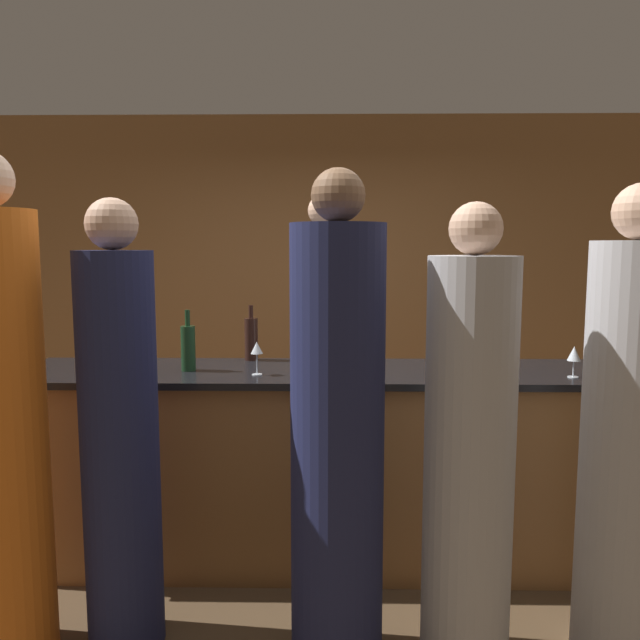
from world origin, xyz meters
name	(u,v)px	position (x,y,z in m)	size (l,w,h in m)	color
ground_plane	(318,558)	(0.00, 0.00, 0.00)	(14.00, 14.00, 0.00)	#4C3823
back_wall	(323,277)	(0.00, 2.34, 1.40)	(8.00, 0.06, 2.80)	olive
bar_counter	(317,465)	(0.00, 0.00, 0.52)	(3.12, 0.67, 1.03)	brown
bartender	(324,364)	(0.03, 0.69, 0.93)	(0.35, 0.35, 2.00)	#2D2D33
guest_0	(469,457)	(0.61, -0.82, 0.86)	(0.35, 0.35, 1.84)	#B2B2B7
guest_1	(120,441)	(-0.80, -0.72, 0.88)	(0.32, 0.32, 1.87)	#1E234C
guest_2	(337,441)	(0.10, -0.82, 0.92)	(0.37, 0.37, 1.97)	#1E234C
guest_3	(628,446)	(1.24, -0.79, 0.89)	(0.36, 0.36, 1.91)	#B2B2B7
wine_bottle_0	(188,347)	(-0.67, -0.03, 1.16)	(0.07, 0.07, 0.32)	#19381E
wine_bottle_1	(251,338)	(-0.38, 0.28, 1.16)	(0.08, 0.08, 0.31)	black
ice_bucket	(335,348)	(0.09, 0.12, 1.13)	(0.18, 0.18, 0.19)	silver
wine_glass_0	(257,350)	(-0.30, -0.14, 1.16)	(0.06, 0.06, 0.17)	silver
wine_glass_1	(574,355)	(1.26, -0.17, 1.15)	(0.06, 0.06, 0.16)	silver
wine_glass_2	(462,347)	(0.74, -0.05, 1.16)	(0.07, 0.07, 0.17)	silver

